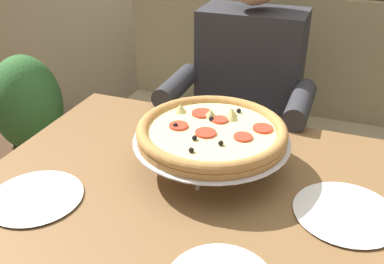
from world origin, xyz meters
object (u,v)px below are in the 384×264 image
at_px(diner_main, 243,96).
at_px(potted_plant, 29,113).
at_px(booth_bench, 270,138).
at_px(plate_far_side, 35,195).
at_px(dining_table, 212,213).
at_px(plate_near_right, 347,210).
at_px(pizza, 212,133).

height_order(diner_main, potted_plant, diner_main).
bearing_deg(potted_plant, diner_main, -5.51).
bearing_deg(booth_bench, plate_far_side, -110.15).
xyz_separation_m(dining_table, plate_far_side, (-0.40, -0.21, 0.10)).
height_order(dining_table, plate_near_right, plate_near_right).
xyz_separation_m(dining_table, plate_near_right, (0.33, 0.00, 0.10)).
distance_m(dining_table, potted_plant, 1.47).
bearing_deg(booth_bench, diner_main, -106.81).
bearing_deg(diner_main, potted_plant, 174.49).
bearing_deg(plate_near_right, dining_table, -179.62).
distance_m(diner_main, potted_plant, 1.21).
bearing_deg(pizza, diner_main, 95.00).
bearing_deg(diner_main, dining_table, -82.63).
height_order(booth_bench, plate_near_right, booth_bench).
relative_size(dining_table, pizza, 2.89).
height_order(booth_bench, plate_far_side, booth_bench).
bearing_deg(plate_far_side, diner_main, 68.81).
bearing_deg(booth_bench, potted_plant, -172.96).
distance_m(diner_main, pizza, 0.55).
relative_size(diner_main, pizza, 2.99).
bearing_deg(plate_near_right, diner_main, 123.83).
xyz_separation_m(booth_bench, diner_main, (-0.08, -0.27, 0.31)).
xyz_separation_m(pizza, plate_near_right, (0.37, -0.08, -0.10)).
xyz_separation_m(booth_bench, dining_table, (0.00, -0.89, 0.24)).
bearing_deg(potted_plant, plate_far_side, -48.15).
height_order(dining_table, potted_plant, dining_table).
distance_m(pizza, plate_far_side, 0.48).
xyz_separation_m(diner_main, potted_plant, (-1.17, 0.11, -0.32)).
bearing_deg(plate_near_right, booth_bench, 110.70).
distance_m(booth_bench, plate_far_side, 1.21).
relative_size(diner_main, potted_plant, 1.82).
relative_size(diner_main, plate_near_right, 5.07).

